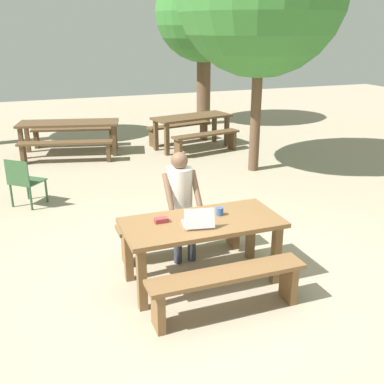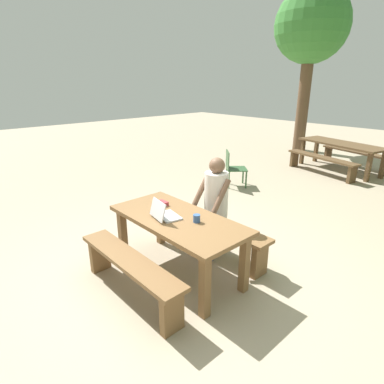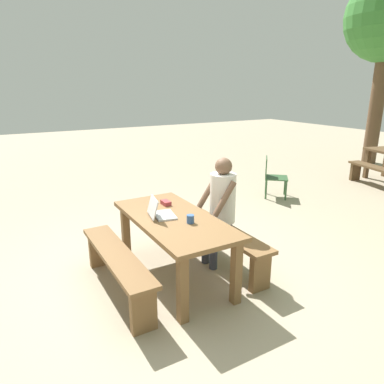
{
  "view_description": "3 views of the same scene",
  "coord_description": "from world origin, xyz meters",
  "px_view_note": "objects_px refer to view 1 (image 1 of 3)",
  "views": [
    {
      "loc": [
        -1.68,
        -4.22,
        2.72
      ],
      "look_at": [
        -0.03,
        0.25,
        1.0
      ],
      "focal_mm": 42.48,
      "sensor_mm": 36.0,
      "label": 1
    },
    {
      "loc": [
        2.62,
        -2.17,
        2.26
      ],
      "look_at": [
        -0.03,
        0.25,
        1.0
      ],
      "focal_mm": 29.66,
      "sensor_mm": 36.0,
      "label": 2
    },
    {
      "loc": [
        3.28,
        -1.65,
        2.15
      ],
      "look_at": [
        -0.03,
        0.25,
        1.0
      ],
      "focal_mm": 32.88,
      "sensor_mm": 36.0,
      "label": 3
    }
  ],
  "objects_px": {
    "plastic_chair": "(24,181)",
    "picnic_table_rear": "(69,127)",
    "tree_right": "(204,13)",
    "coffee_mug": "(220,211)",
    "small_pouch": "(161,220)",
    "picnic_table_front": "(202,230)",
    "picnic_table_mid": "(192,121)",
    "laptop": "(198,221)",
    "person_seated": "(181,197)"
  },
  "relations": [
    {
      "from": "picnic_table_front",
      "to": "plastic_chair",
      "type": "xyz_separation_m",
      "value": [
        -1.81,
        3.13,
        -0.2
      ]
    },
    {
      "from": "coffee_mug",
      "to": "laptop",
      "type": "bearing_deg",
      "value": -149.19
    },
    {
      "from": "picnic_table_front",
      "to": "picnic_table_mid",
      "type": "bearing_deg",
      "value": 70.71
    },
    {
      "from": "picnic_table_front",
      "to": "picnic_table_mid",
      "type": "xyz_separation_m",
      "value": [
        2.01,
        5.75,
        0.02
      ]
    },
    {
      "from": "plastic_chair",
      "to": "person_seated",
      "type": "bearing_deg",
      "value": 166.92
    },
    {
      "from": "laptop",
      "to": "plastic_chair",
      "type": "xyz_separation_m",
      "value": [
        -1.71,
        3.25,
        -0.37
      ]
    },
    {
      "from": "laptop",
      "to": "coffee_mug",
      "type": "bearing_deg",
      "value": -138.08
    },
    {
      "from": "coffee_mug",
      "to": "plastic_chair",
      "type": "bearing_deg",
      "value": 123.89
    },
    {
      "from": "picnic_table_rear",
      "to": "tree_right",
      "type": "bearing_deg",
      "value": 41.42
    },
    {
      "from": "picnic_table_front",
      "to": "coffee_mug",
      "type": "height_order",
      "value": "coffee_mug"
    },
    {
      "from": "laptop",
      "to": "person_seated",
      "type": "height_order",
      "value": "person_seated"
    },
    {
      "from": "person_seated",
      "to": "picnic_table_rear",
      "type": "distance_m",
      "value": 5.6
    },
    {
      "from": "small_pouch",
      "to": "picnic_table_front",
      "type": "bearing_deg",
      "value": -14.46
    },
    {
      "from": "laptop",
      "to": "small_pouch",
      "type": "xyz_separation_m",
      "value": [
        -0.34,
        0.24,
        -0.03
      ]
    },
    {
      "from": "laptop",
      "to": "picnic_table_rear",
      "type": "height_order",
      "value": "laptop"
    },
    {
      "from": "laptop",
      "to": "tree_right",
      "type": "distance_m",
      "value": 9.43
    },
    {
      "from": "laptop",
      "to": "coffee_mug",
      "type": "relative_size",
      "value": 4.03
    },
    {
      "from": "picnic_table_rear",
      "to": "person_seated",
      "type": "bearing_deg",
      "value": -68.65
    },
    {
      "from": "picnic_table_rear",
      "to": "tree_right",
      "type": "height_order",
      "value": "tree_right"
    },
    {
      "from": "picnic_table_front",
      "to": "small_pouch",
      "type": "xyz_separation_m",
      "value": [
        -0.43,
        0.11,
        0.14
      ]
    },
    {
      "from": "laptop",
      "to": "small_pouch",
      "type": "distance_m",
      "value": 0.41
    },
    {
      "from": "laptop",
      "to": "person_seated",
      "type": "xyz_separation_m",
      "value": [
        0.07,
        0.77,
        -0.01
      ]
    },
    {
      "from": "picnic_table_rear",
      "to": "coffee_mug",
      "type": "bearing_deg",
      "value": -66.9
    },
    {
      "from": "picnic_table_front",
      "to": "picnic_table_mid",
      "type": "height_order",
      "value": "picnic_table_mid"
    },
    {
      "from": "plastic_chair",
      "to": "picnic_table_rear",
      "type": "relative_size",
      "value": 0.35
    },
    {
      "from": "small_pouch",
      "to": "person_seated",
      "type": "distance_m",
      "value": 0.67
    },
    {
      "from": "coffee_mug",
      "to": "tree_right",
      "type": "distance_m",
      "value": 9.14
    },
    {
      "from": "small_pouch",
      "to": "picnic_table_mid",
      "type": "height_order",
      "value": "small_pouch"
    },
    {
      "from": "coffee_mug",
      "to": "picnic_table_mid",
      "type": "bearing_deg",
      "value": 72.67
    },
    {
      "from": "person_seated",
      "to": "picnic_table_mid",
      "type": "height_order",
      "value": "person_seated"
    },
    {
      "from": "person_seated",
      "to": "picnic_table_front",
      "type": "bearing_deg",
      "value": -87.69
    },
    {
      "from": "picnic_table_front",
      "to": "person_seated",
      "type": "height_order",
      "value": "person_seated"
    },
    {
      "from": "tree_right",
      "to": "coffee_mug",
      "type": "bearing_deg",
      "value": -110.52
    },
    {
      "from": "coffee_mug",
      "to": "tree_right",
      "type": "height_order",
      "value": "tree_right"
    },
    {
      "from": "laptop",
      "to": "tree_right",
      "type": "xyz_separation_m",
      "value": [
        3.43,
        8.48,
        2.3
      ]
    },
    {
      "from": "coffee_mug",
      "to": "tree_right",
      "type": "bearing_deg",
      "value": 69.48
    },
    {
      "from": "laptop",
      "to": "tree_right",
      "type": "bearing_deg",
      "value": -100.94
    },
    {
      "from": "picnic_table_rear",
      "to": "tree_right",
      "type": "xyz_separation_m",
      "value": [
        4.11,
        2.17,
        2.47
      ]
    },
    {
      "from": "small_pouch",
      "to": "coffee_mug",
      "type": "xyz_separation_m",
      "value": [
        0.67,
        -0.03,
        0.02
      ]
    },
    {
      "from": "laptop",
      "to": "picnic_table_rear",
      "type": "relative_size",
      "value": 0.16
    },
    {
      "from": "laptop",
      "to": "picnic_table_front",
      "type": "bearing_deg",
      "value": -116.03
    },
    {
      "from": "laptop",
      "to": "picnic_table_rear",
      "type": "distance_m",
      "value": 6.35
    },
    {
      "from": "picnic_table_rear",
      "to": "laptop",
      "type": "bearing_deg",
      "value": -70.19
    },
    {
      "from": "picnic_table_front",
      "to": "picnic_table_mid",
      "type": "relative_size",
      "value": 0.88
    },
    {
      "from": "tree_right",
      "to": "laptop",
      "type": "bearing_deg",
      "value": -112.05
    },
    {
      "from": "picnic_table_rear",
      "to": "plastic_chair",
      "type": "bearing_deg",
      "value": -95.0
    },
    {
      "from": "small_pouch",
      "to": "tree_right",
      "type": "bearing_deg",
      "value": 65.43
    },
    {
      "from": "picnic_table_mid",
      "to": "coffee_mug",
      "type": "bearing_deg",
      "value": -119.33
    },
    {
      "from": "coffee_mug",
      "to": "person_seated",
      "type": "bearing_deg",
      "value": 115.22
    },
    {
      "from": "person_seated",
      "to": "picnic_table_rear",
      "type": "height_order",
      "value": "person_seated"
    }
  ]
}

